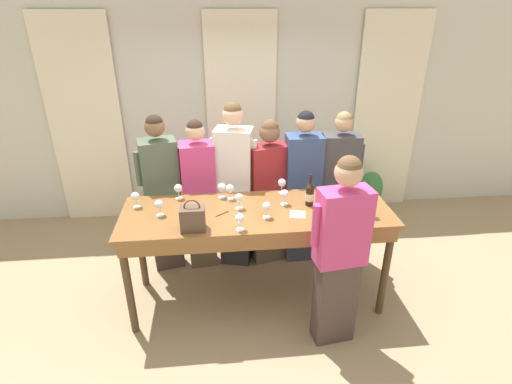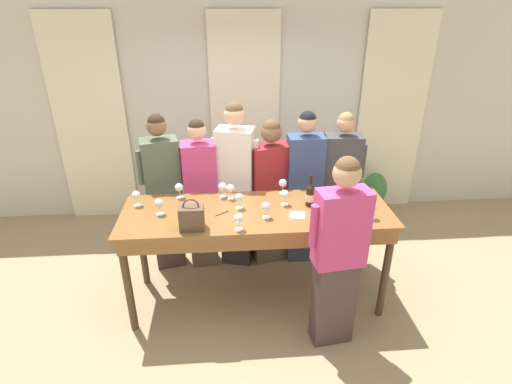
% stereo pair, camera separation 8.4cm
% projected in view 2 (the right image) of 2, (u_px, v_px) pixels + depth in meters
% --- Properties ---
extents(ground_plane, '(18.00, 18.00, 0.00)m').
position_uv_depth(ground_plane, '(257.00, 297.00, 4.14)').
color(ground_plane, tan).
extents(wall_back, '(12.00, 0.06, 2.80)m').
position_uv_depth(wall_back, '(245.00, 114.00, 5.34)').
color(wall_back, beige).
rests_on(wall_back, ground_plane).
extents(curtain_panel_left, '(0.91, 0.03, 2.69)m').
position_uv_depth(curtain_panel_left, '(91.00, 123.00, 5.16)').
color(curtain_panel_left, '#EFE5C6').
rests_on(curtain_panel_left, ground_plane).
extents(curtain_panel_center, '(0.91, 0.03, 2.69)m').
position_uv_depth(curtain_panel_center, '(245.00, 120.00, 5.30)').
color(curtain_panel_center, '#EFE5C6').
rests_on(curtain_panel_center, ground_plane).
extents(curtain_panel_right, '(0.91, 0.03, 2.69)m').
position_uv_depth(curtain_panel_right, '(391.00, 117.00, 5.44)').
color(curtain_panel_right, '#EFE5C6').
rests_on(curtain_panel_right, ground_plane).
extents(tasting_bar, '(2.50, 0.83, 1.02)m').
position_uv_depth(tasting_bar, '(257.00, 223.00, 3.72)').
color(tasting_bar, brown).
rests_on(tasting_bar, ground_plane).
extents(wine_bottle, '(0.08, 0.08, 0.31)m').
position_uv_depth(wine_bottle, '(310.00, 195.00, 3.74)').
color(wine_bottle, black).
rests_on(wine_bottle, tasting_bar).
extents(handbag, '(0.21, 0.14, 0.28)m').
position_uv_depth(handbag, '(192.00, 217.00, 3.36)').
color(handbag, brown).
rests_on(handbag, tasting_bar).
extents(wine_glass_front_left, '(0.08, 0.08, 0.15)m').
position_uv_depth(wine_glass_front_left, '(159.00, 203.00, 3.59)').
color(wine_glass_front_left, white).
rests_on(wine_glass_front_left, tasting_bar).
extents(wine_glass_front_mid, '(0.08, 0.08, 0.15)m').
position_uv_depth(wine_glass_front_mid, '(230.00, 189.00, 3.87)').
color(wine_glass_front_mid, white).
rests_on(wine_glass_front_mid, tasting_bar).
extents(wine_glass_front_right, '(0.08, 0.08, 0.15)m').
position_uv_depth(wine_glass_front_right, '(222.00, 187.00, 3.90)').
color(wine_glass_front_right, white).
rests_on(wine_glass_front_right, tasting_bar).
extents(wine_glass_center_left, '(0.08, 0.08, 0.15)m').
position_uv_depth(wine_glass_center_left, '(283.00, 183.00, 3.98)').
color(wine_glass_center_left, white).
rests_on(wine_glass_center_left, tasting_bar).
extents(wine_glass_center_mid, '(0.08, 0.08, 0.15)m').
position_uv_depth(wine_glass_center_mid, '(136.00, 196.00, 3.74)').
color(wine_glass_center_mid, white).
rests_on(wine_glass_center_mid, tasting_bar).
extents(wine_glass_center_right, '(0.08, 0.08, 0.15)m').
position_uv_depth(wine_glass_center_right, '(239.00, 198.00, 3.69)').
color(wine_glass_center_right, white).
rests_on(wine_glass_center_right, tasting_bar).
extents(wine_glass_back_left, '(0.08, 0.08, 0.15)m').
position_uv_depth(wine_glass_back_left, '(373.00, 208.00, 3.52)').
color(wine_glass_back_left, white).
rests_on(wine_glass_back_left, tasting_bar).
extents(wine_glass_back_mid, '(0.08, 0.08, 0.15)m').
position_uv_depth(wine_glass_back_mid, '(266.00, 207.00, 3.53)').
color(wine_glass_back_mid, white).
rests_on(wine_glass_back_mid, tasting_bar).
extents(wine_glass_back_right, '(0.08, 0.08, 0.15)m').
position_uv_depth(wine_glass_back_right, '(239.00, 219.00, 3.34)').
color(wine_glass_back_right, white).
rests_on(wine_glass_back_right, tasting_bar).
extents(wine_glass_near_host, '(0.08, 0.08, 0.15)m').
position_uv_depth(wine_glass_near_host, '(285.00, 195.00, 3.76)').
color(wine_glass_near_host, white).
rests_on(wine_glass_near_host, tasting_bar).
extents(wine_glass_by_bottle, '(0.08, 0.08, 0.15)m').
position_uv_depth(wine_glass_by_bottle, '(179.00, 188.00, 3.89)').
color(wine_glass_by_bottle, white).
rests_on(wine_glass_by_bottle, tasting_bar).
extents(napkin, '(0.16, 0.16, 0.00)m').
position_uv_depth(napkin, '(297.00, 215.00, 3.61)').
color(napkin, white).
rests_on(napkin, tasting_bar).
extents(pen, '(0.12, 0.10, 0.01)m').
position_uv_depth(pen, '(222.00, 213.00, 3.64)').
color(pen, maroon).
rests_on(pen, tasting_bar).
extents(guest_olive_jacket, '(0.49, 0.34, 1.77)m').
position_uv_depth(guest_olive_jacket, '(164.00, 193.00, 4.30)').
color(guest_olive_jacket, '#473833').
rests_on(guest_olive_jacket, ground_plane).
extents(guest_pink_top, '(0.47, 0.31, 1.71)m').
position_uv_depth(guest_pink_top, '(201.00, 194.00, 4.34)').
color(guest_pink_top, brown).
rests_on(guest_pink_top, ground_plane).
extents(guest_cream_sweater, '(0.50, 0.36, 1.88)m').
position_uv_depth(guest_cream_sweater, '(236.00, 185.00, 4.32)').
color(guest_cream_sweater, '#28282D').
rests_on(guest_cream_sweater, ground_plane).
extents(guest_striped_shirt, '(0.54, 0.33, 1.69)m').
position_uv_depth(guest_striped_shirt, '(270.00, 192.00, 4.39)').
color(guest_striped_shirt, brown).
rests_on(guest_striped_shirt, ground_plane).
extents(guest_navy_coat, '(0.49, 0.26, 1.77)m').
position_uv_depth(guest_navy_coat, '(304.00, 188.00, 4.40)').
color(guest_navy_coat, '#383D51').
rests_on(guest_navy_coat, ground_plane).
extents(guest_beige_cap, '(0.51, 0.27, 1.75)m').
position_uv_depth(guest_beige_cap, '(340.00, 188.00, 4.44)').
color(guest_beige_cap, '#383D51').
rests_on(guest_beige_cap, ground_plane).
extents(host_pouring, '(0.53, 0.27, 1.76)m').
position_uv_depth(host_pouring, '(338.00, 253.00, 3.25)').
color(host_pouring, '#473833').
rests_on(host_pouring, ground_plane).
extents(potted_plant, '(0.33, 0.33, 0.64)m').
position_uv_depth(potted_plant, '(374.00, 194.00, 5.60)').
color(potted_plant, '#4C4C51').
rests_on(potted_plant, ground_plane).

